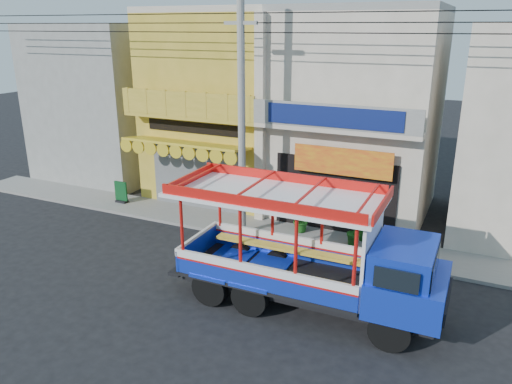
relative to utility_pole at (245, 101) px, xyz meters
The scene contains 12 objects.
ground 6.08m from the utility_pole, 75.53° to the right, with size 90.00×90.00×0.00m, color black.
sidewalk 5.09m from the utility_pole, 39.41° to the left, with size 30.00×2.00×0.12m, color slate.
shophouse_left 5.70m from the utility_pole, 124.03° to the left, with size 6.00×7.50×8.24m.
shophouse_right 5.54m from the utility_pole, 58.56° to the left, with size 6.00×6.75×8.24m.
party_pilaster 1.87m from the utility_pole, 95.46° to the left, with size 0.35×0.30×8.00m, color #B7AB96.
filler_building_left 11.25m from the utility_pole, 155.15° to the left, with size 6.00×6.00×7.60m, color gray.
utility_pole is the anchor object (origin of this frame).
songthaew_truck 6.58m from the utility_pole, 41.87° to the right, with size 7.49×2.58×3.49m.
green_sign 7.93m from the utility_pole, behind, with size 0.62×0.29×0.95m.
potted_plant_a 4.91m from the utility_pole, 29.62° to the left, with size 0.85×0.73×0.94m, color #1B5618.
potted_plant_b 5.88m from the utility_pole, ahead, with size 0.60×0.48×1.09m, color #1B5618.
potted_plant_c 6.22m from the utility_pole, 16.37° to the left, with size 0.49×0.49×0.87m, color #1B5618.
Camera 1 is at (6.83, -12.18, 7.51)m, focal length 35.00 mm.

